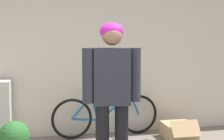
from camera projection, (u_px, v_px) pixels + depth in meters
wall_back at (78, 53)px, 4.87m from camera, size 8.00×0.07×2.60m
person at (112, 88)px, 3.30m from camera, size 0.63×0.26×1.67m
bicycle at (106, 115)px, 4.83m from camera, size 1.69×0.46×0.69m
cardboard_box at (179, 131)px, 4.74m from camera, size 0.45×0.56×0.33m
potted_plant at (14, 140)px, 3.79m from camera, size 0.38×0.38×0.51m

